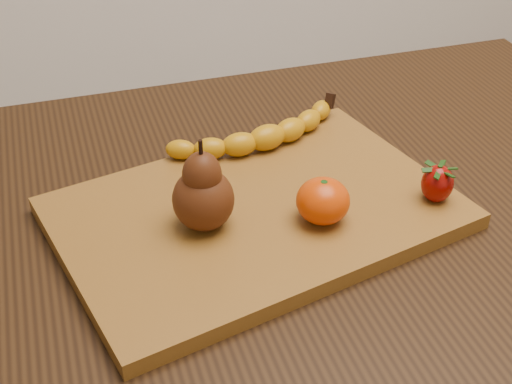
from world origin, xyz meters
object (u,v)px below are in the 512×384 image
object	(u,v)px
cutting_board	(256,213)
table	(316,250)
pear	(203,185)
mandarin	(323,201)

from	to	relation	value
cutting_board	table	bearing A→B (deg)	8.15
table	pear	bearing A→B (deg)	-162.02
table	pear	distance (m)	0.24
pear	cutting_board	bearing A→B (deg)	13.67
cutting_board	mandarin	world-z (taller)	mandarin
table	cutting_board	distance (m)	0.15
cutting_board	pear	size ratio (longest dim) A/B	4.19
table	pear	world-z (taller)	pear
pear	mandarin	bearing A→B (deg)	-13.52
table	mandarin	size ratio (longest dim) A/B	16.47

